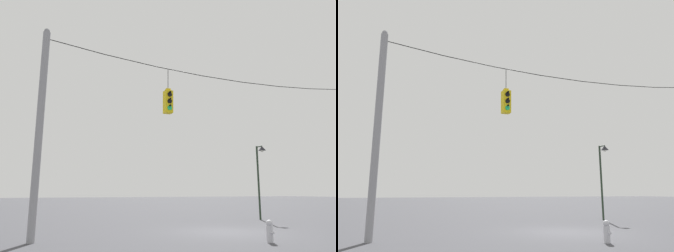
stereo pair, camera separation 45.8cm
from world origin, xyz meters
TOP-DOWN VIEW (x-y plane):
  - ground_plane at (0.00, 0.00)m, footprint 200.00×200.00m
  - utility_pole_left at (-7.86, -0.08)m, footprint 0.27×0.27m
  - span_wire at (-0.00, -0.08)m, footprint 15.72×0.03m
  - traffic_light_near_right_pole at (-2.82, -0.08)m, footprint 0.34×0.58m
  - street_lamp at (5.46, 4.24)m, footprint 0.47×0.81m
  - fire_hydrant at (-0.37, -3.18)m, footprint 0.22×0.30m

SIDE VIEW (x-z plane):
  - ground_plane at x=0.00m, z-range 0.00..0.00m
  - fire_hydrant at x=-0.37m, z-range 0.01..0.76m
  - street_lamp at x=5.46m, z-range 1.10..5.70m
  - utility_pole_left at x=-7.86m, z-range -0.01..7.81m
  - traffic_light_near_right_pole at x=-2.82m, z-range 4.50..6.49m
  - span_wire at x=0.00m, z-range 6.82..7.34m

